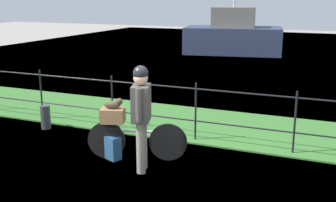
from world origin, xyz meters
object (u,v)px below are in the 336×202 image
wooden_crate (113,115)px  mooring_bollard (46,117)px  bicycle_main (136,140)px  moored_boat_near (233,36)px  terrier_dog (114,104)px  backpack_on_paving (113,148)px  cyclist_person (141,109)px

wooden_crate → mooring_bollard: bearing=157.7°
bicycle_main → moored_boat_near: moored_boat_near is taller
terrier_dog → mooring_bollard: (-2.15, 0.86, -0.71)m
terrier_dog → mooring_bollard: terrier_dog is taller
bicycle_main → mooring_bollard: 2.60m
wooden_crate → backpack_on_paving: wooden_crate is taller
bicycle_main → wooden_crate: size_ratio=4.16×
bicycle_main → terrier_dog: terrier_dog is taller
cyclist_person → backpack_on_paving: cyclist_person is taller
wooden_crate → cyclist_person: 0.75m
mooring_bollard → backpack_on_paving: bearing=-23.0°
moored_boat_near → terrier_dog: bearing=-84.1°
wooden_crate → terrier_dog: (0.02, 0.01, 0.20)m
bicycle_main → terrier_dog: 0.71m
bicycle_main → wooden_crate: wooden_crate is taller
backpack_on_paving → moored_boat_near: (-1.40, 13.83, 0.63)m
terrier_dog → moored_boat_near: 13.87m
cyclist_person → moored_boat_near: (-2.07, 14.06, -0.17)m
terrier_dog → backpack_on_paving: terrier_dog is taller
wooden_crate → moored_boat_near: (-1.41, 13.80, 0.07)m
cyclist_person → moored_boat_near: size_ratio=0.35×
terrier_dog → mooring_bollard: 2.42m
wooden_crate → backpack_on_paving: bearing=-105.0°
terrier_dog → cyclist_person: size_ratio=0.19×
terrier_dog → bicycle_main: bearing=17.6°
bicycle_main → backpack_on_paving: 0.42m
backpack_on_paving → moored_boat_near: size_ratio=0.08×
backpack_on_paving → mooring_bollard: size_ratio=0.81×
terrier_dog → moored_boat_near: bearing=95.9°
mooring_bollard → moored_boat_near: bearing=86.8°
bicycle_main → backpack_on_paving: (-0.37, -0.15, -0.14)m
backpack_on_paving → terrier_dog: bearing=72.8°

